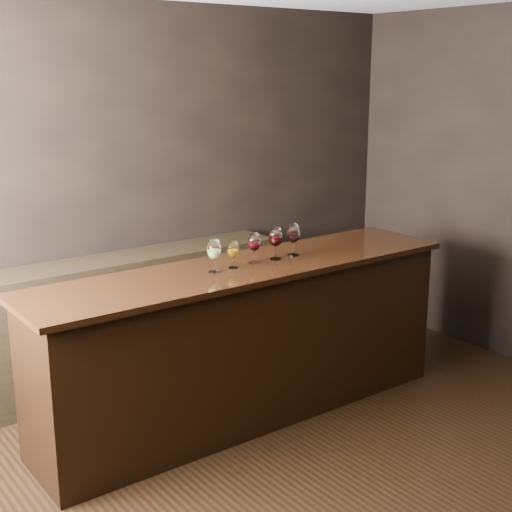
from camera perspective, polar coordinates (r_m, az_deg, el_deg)
ground at (r=4.25m, az=5.77°, el=-18.11°), size 5.00×5.00×0.00m
room_shell at (r=3.55m, az=2.47°, el=6.75°), size 5.02×4.52×2.81m
bar_counter at (r=4.83m, az=-0.79°, el=-7.07°), size 2.93×0.64×1.02m
bar_top at (r=4.66m, az=-0.81°, el=-0.98°), size 3.02×0.71×0.04m
back_bar_shelf at (r=5.43m, az=-11.20°, el=-5.16°), size 2.69×0.40×0.97m
glass_white at (r=4.47m, az=-3.38°, el=0.45°), size 0.09×0.09×0.21m
glass_amber at (r=4.57m, az=-1.86°, el=0.46°), size 0.07×0.07×0.17m
glass_red_a at (r=4.68m, az=-0.15°, el=1.05°), size 0.08×0.08×0.20m
glass_red_b at (r=4.77m, az=1.57°, el=1.46°), size 0.09×0.09×0.22m
glass_red_c at (r=4.88m, az=3.02°, el=1.73°), size 0.09×0.09×0.22m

